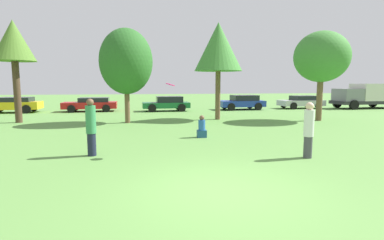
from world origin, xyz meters
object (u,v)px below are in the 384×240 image
person_catcher (309,129)px  parked_car_blue (242,102)px  frisbee (170,85)px  parked_car_red (91,104)px  delivery_truck_grey (368,95)px  parked_car_yellow (13,104)px  tree_2 (218,47)px  parked_car_green (167,103)px  person_thrower (91,127)px  parked_car_silver (302,102)px  bystander_sitting (202,128)px  tree_0 (14,42)px  tree_3 (322,57)px  tree_1 (126,62)px

person_catcher → parked_car_blue: bearing=-90.4°
frisbee → person_catcher: bearing=-14.1°
parked_car_red → delivery_truck_grey: delivery_truck_grey is taller
parked_car_yellow → parked_car_red: size_ratio=0.96×
tree_2 → parked_car_green: bearing=113.4°
person_thrower → person_catcher: bearing=0.0°
parked_car_red → parked_car_green: 6.25m
frisbee → parked_car_silver: frisbee is taller
frisbee → parked_car_red: bearing=107.8°
bystander_sitting → parked_car_blue: parked_car_blue is taller
bystander_sitting → parked_car_blue: size_ratio=0.24×
parked_car_yellow → delivery_truck_grey: bearing=176.4°
frisbee → tree_0: size_ratio=0.05×
parked_car_blue → parked_car_silver: 5.90m
tree_3 → parked_car_silver: bearing=67.0°
tree_3 → parked_car_silver: 10.00m
frisbee → delivery_truck_grey: size_ratio=0.05×
tree_2 → delivery_truck_grey: (15.87, 6.31, -3.29)m
person_catcher → parked_car_green: person_catcher is taller
person_thrower → delivery_truck_grey: 26.87m
parked_car_red → parked_car_green: (6.22, -0.63, 0.03)m
tree_2 → delivery_truck_grey: tree_2 is taller
person_thrower → tree_0: 11.39m
tree_1 → person_thrower: bearing=-94.9°
tree_2 → person_thrower: bearing=-125.5°
person_thrower → tree_2: bearing=65.9°
frisbee → delivery_truck_grey: frisbee is taller
person_catcher → tree_2: (-0.35, 10.19, 3.65)m
tree_1 → parked_car_green: (2.85, 7.24, -2.89)m
parked_car_yellow → parked_car_green: bearing=175.2°
person_thrower → tree_1: bearing=96.5°
parked_car_green → delivery_truck_grey: 18.66m
parked_car_green → parked_car_silver: parked_car_green is taller
tree_0 → parked_car_blue: bearing=22.2°
delivery_truck_grey → person_catcher: bearing=44.2°
tree_1 → parked_car_yellow: bearing=140.2°
tree_1 → tree_3: 11.72m
person_catcher → parked_car_green: (-3.12, 16.60, -0.25)m
frisbee → parked_car_blue: frisbee is taller
frisbee → parked_car_silver: (13.57, 16.28, -1.63)m
parked_car_yellow → parked_car_green: 12.12m
person_catcher → parked_car_blue: 17.32m
tree_3 → delivery_truck_grey: bearing=38.8°
person_catcher → parked_car_blue: person_catcher is taller
tree_1 → parked_car_silver: tree_1 is taller
parked_car_green → parked_car_yellow: bearing=-4.8°
frisbee → tree_3: 12.55m
bystander_sitting → parked_car_silver: size_ratio=0.23×
tree_2 → parked_car_blue: 8.71m
tree_1 → person_catcher: bearing=-57.4°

